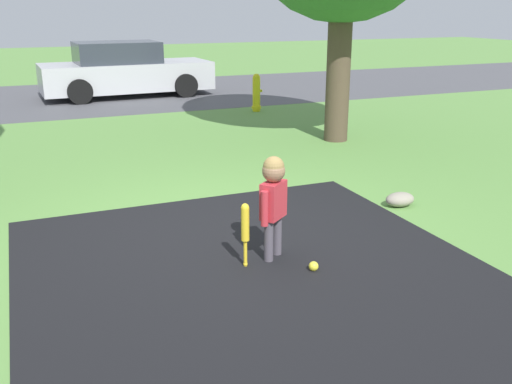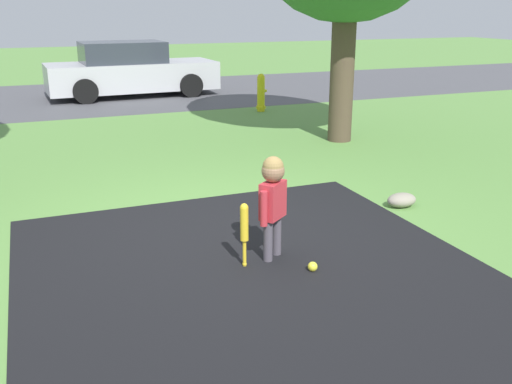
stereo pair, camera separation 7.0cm
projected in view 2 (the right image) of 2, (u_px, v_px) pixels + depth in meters
The scene contains 9 objects.
ground_plane at pixel (216, 229), 5.89m from camera, with size 60.00×60.00×0.00m, color #5B8C42.
driveway_strip at pixel (335, 361), 3.68m from camera, with size 3.94×7.00×0.01m.
street_strip at pixel (97, 96), 14.56m from camera, with size 40.00×6.00×0.01m.
child at pixel (273, 193), 5.02m from camera, with size 0.32×0.27×0.95m.
baseball_bat at pixel (244, 226), 4.92m from camera, with size 0.07×0.07×0.59m.
sports_ball at pixel (313, 267), 4.93m from camera, with size 0.09×0.09×0.09m.
fire_hydrant at pixel (261, 93), 12.38m from camera, with size 0.23×0.21×0.81m.
parked_car at pixel (130, 71), 14.44m from camera, with size 4.24×1.92×1.36m.
edging_rock at pixel (402, 200), 6.51m from camera, with size 0.35×0.24×0.16m.
Camera 2 is at (-1.65, -5.24, 2.19)m, focal length 40.00 mm.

